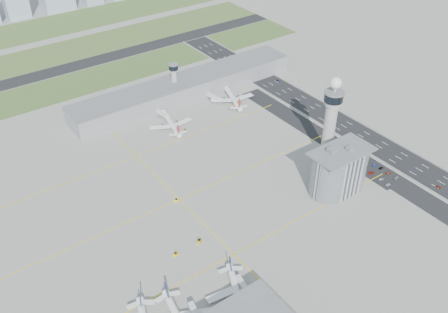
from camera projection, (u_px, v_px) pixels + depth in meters
ground at (255, 200)px, 325.92m from camera, size 1000.00×1000.00×0.00m
grass_strip_0 at (88, 81)px, 464.86m from camera, size 480.00×50.00×0.08m
grass_strip_1 at (58, 54)px, 514.35m from camera, size 480.00×60.00×0.08m
grass_strip_2 at (33, 30)px, 567.14m from camera, size 480.00×70.00×0.08m
runway at (72, 67)px, 489.26m from camera, size 480.00×22.00×0.10m
highway at (373, 143)px, 380.61m from camera, size 28.00×500.00×0.10m
barrier_left at (360, 148)px, 373.63m from camera, size 0.60×500.00×1.20m
barrier_right at (385, 136)px, 386.95m from camera, size 0.60×500.00×1.20m
landside_road at (361, 160)px, 362.12m from camera, size 18.00×260.00×0.08m
parking_lot at (372, 169)px, 353.24m from camera, size 20.00×44.00×0.10m
taxiway_line_h_0 at (234, 254)px, 287.08m from camera, size 260.00×0.60×0.01m
taxiway_line_h_1 at (179, 199)px, 326.68m from camera, size 260.00×0.60×0.01m
taxiway_line_h_2 at (136, 156)px, 366.27m from camera, size 260.00×0.60×0.01m
taxiway_line_v at (179, 199)px, 326.68m from camera, size 0.60×260.00×0.01m
control_tower at (331, 116)px, 345.08m from camera, size 14.00×14.00×64.50m
secondary_tower at (174, 78)px, 428.25m from camera, size 8.60×8.60×31.90m
admin_building at (339, 170)px, 327.24m from camera, size 42.00×24.00×33.50m
terminal_pier at (186, 87)px, 438.02m from camera, size 210.00×32.00×15.80m
airplane_near_c at (238, 291)px, 258.79m from camera, size 46.88×49.91×11.10m
airplane_far_a at (171, 120)px, 396.43m from camera, size 43.48×48.31×11.71m
airplane_far_b at (232, 94)px, 430.54m from camera, size 51.59×55.82×12.78m
jet_bridge_near_2 at (249, 297)px, 258.79m from camera, size 5.39×14.31×5.70m
jet_bridge_far_0 at (157, 112)px, 412.32m from camera, size 5.39×14.31×5.70m
jet_bridge_far_1 at (207, 95)px, 436.11m from camera, size 5.39×14.31×5.70m
tug_1 at (199, 241)px, 294.53m from camera, size 4.26×4.03×2.04m
tug_2 at (176, 254)px, 286.15m from camera, size 3.76×3.43×1.81m
tug_3 at (176, 200)px, 324.91m from camera, size 3.39×3.37×1.65m
tug_4 at (185, 130)px, 394.11m from camera, size 2.38×3.10×1.64m
tug_5 at (235, 105)px, 426.45m from camera, size 3.72×2.76×2.02m
car_lot_0 at (388, 185)px, 338.29m from camera, size 3.95×1.89×1.30m
car_lot_1 at (381, 179)px, 343.15m from camera, size 4.12×2.00×1.30m
car_lot_2 at (371, 173)px, 349.19m from camera, size 4.57×2.56×1.21m
car_lot_3 at (365, 170)px, 352.24m from camera, size 3.95×2.12×1.09m
car_lot_4 at (358, 166)px, 355.58m from camera, size 3.55×1.75×1.16m
car_lot_5 at (350, 160)px, 361.78m from camera, size 3.63×1.66×1.15m
car_lot_6 at (396, 178)px, 344.35m from camera, size 4.73×2.39×1.28m
car_lot_7 at (388, 173)px, 348.95m from camera, size 4.52×2.23×1.26m
car_lot_8 at (381, 168)px, 353.67m from camera, size 3.64×1.52×1.23m
car_lot_9 at (375, 165)px, 356.21m from camera, size 4.05×1.99×1.28m
car_lot_10 at (363, 159)px, 362.83m from camera, size 4.83×2.53×1.30m
car_lot_11 at (361, 156)px, 365.62m from camera, size 3.99×1.90×1.12m
car_hw_0 at (438, 187)px, 336.25m from camera, size 1.87×3.58×1.16m
car_hw_1 at (335, 121)px, 405.87m from camera, size 1.30×3.36×1.09m
car_hw_2 at (278, 81)px, 463.54m from camera, size 2.05×4.26×1.17m
car_hw_4 at (226, 62)px, 496.05m from camera, size 1.68×3.89×1.31m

